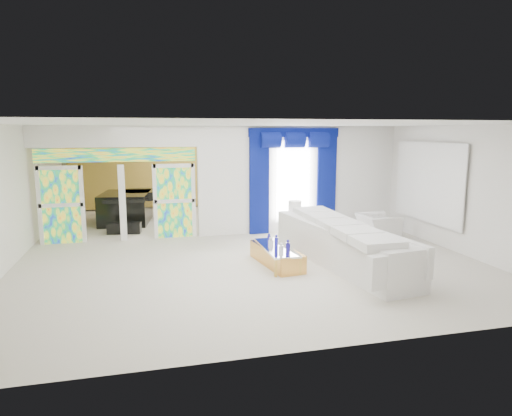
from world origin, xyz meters
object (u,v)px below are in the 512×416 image
object	(u,v)px
grand_piano	(126,208)
console_table	(305,227)
coffee_table	(276,256)
armchair	(378,227)
white_sofa	(340,246)

from	to	relation	value
grand_piano	console_table	bearing A→B (deg)	-22.89
coffee_table	armchair	bearing A→B (deg)	26.21
armchair	grand_piano	world-z (taller)	grand_piano
coffee_table	armchair	world-z (taller)	armchair
coffee_table	grand_piano	size ratio (longest dim) A/B	0.91
white_sofa	console_table	xyz separation A→B (m)	(0.26, 2.96, -0.23)
white_sofa	coffee_table	xyz separation A→B (m)	(-1.35, 0.30, -0.23)
grand_piano	coffee_table	bearing A→B (deg)	-51.51
white_sofa	console_table	bearing A→B (deg)	76.99
white_sofa	armchair	bearing A→B (deg)	36.61
coffee_table	armchair	size ratio (longest dim) A/B	1.67
armchair	grand_piano	size ratio (longest dim) A/B	0.55
coffee_table	grand_piano	bearing A→B (deg)	120.85
console_table	armchair	distance (m)	1.99
grand_piano	white_sofa	bearing A→B (deg)	-43.81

